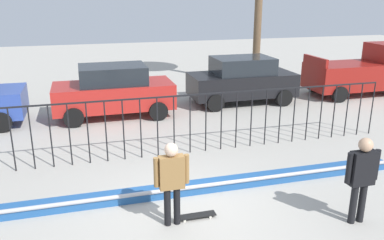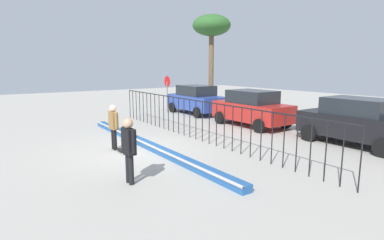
% 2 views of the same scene
% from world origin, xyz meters
% --- Properties ---
extents(ground_plane, '(60.00, 60.00, 0.00)m').
position_xyz_m(ground_plane, '(0.00, 0.00, 0.00)').
color(ground_plane, '#ADA89E').
extents(bowl_coping_ledge, '(11.00, 0.40, 0.27)m').
position_xyz_m(bowl_coping_ledge, '(0.00, 0.58, 0.12)').
color(bowl_coping_ledge, '#235699').
rests_on(bowl_coping_ledge, ground).
extents(perimeter_fence, '(14.04, 0.04, 1.72)m').
position_xyz_m(perimeter_fence, '(-0.00, 2.94, 1.06)').
color(perimeter_fence, black).
rests_on(perimeter_fence, ground).
extents(skateboarder, '(0.69, 0.26, 1.72)m').
position_xyz_m(skateboarder, '(-0.41, -0.59, 1.03)').
color(skateboarder, black).
rests_on(skateboarder, ground).
extents(skateboard, '(0.80, 0.20, 0.07)m').
position_xyz_m(skateboard, '(0.12, -0.51, 0.06)').
color(skateboard, black).
rests_on(skateboard, ground).
extents(camera_operator, '(0.72, 0.27, 1.79)m').
position_xyz_m(camera_operator, '(3.15, -1.50, 1.07)').
color(camera_operator, black).
rests_on(camera_operator, ground).
extents(parked_car_red, '(4.30, 2.12, 1.90)m').
position_xyz_m(parked_car_red, '(-0.81, 7.14, 0.97)').
color(parked_car_red, '#B2231E').
rests_on(parked_car_red, ground).
extents(parked_car_black, '(4.30, 2.12, 1.90)m').
position_xyz_m(parked_car_black, '(4.45, 7.65, 0.97)').
color(parked_car_black, black).
rests_on(parked_car_black, ground).
extents(pickup_truck, '(4.70, 2.12, 2.24)m').
position_xyz_m(pickup_truck, '(10.27, 7.55, 1.04)').
color(pickup_truck, maroon).
rests_on(pickup_truck, ground).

